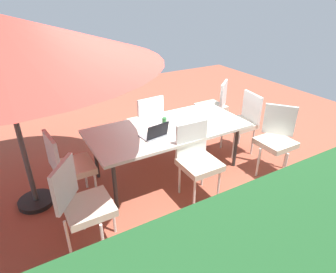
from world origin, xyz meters
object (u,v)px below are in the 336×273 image
at_px(chair_northeast, 82,202).
at_px(cup, 164,121).
at_px(dining_table, 168,130).
at_px(chair_west, 242,120).
at_px(chair_southwest, 214,104).
at_px(chair_northwest, 276,137).
at_px(chair_east, 68,165).
at_px(chair_south, 147,121).
at_px(laptop, 155,134).
at_px(chair_north, 197,158).

distance_m(chair_northeast, cup, 1.66).
relative_size(dining_table, chair_west, 2.25).
xyz_separation_m(dining_table, chair_northeast, (1.42, 0.76, -0.13)).
bearing_deg(chair_southwest, chair_northwest, 48.46).
distance_m(chair_east, cup, 1.40).
bearing_deg(chair_northeast, chair_southwest, -25.16).
height_order(chair_south, chair_west, same).
height_order(chair_northwest, laptop, chair_northwest).
bearing_deg(chair_east, chair_south, -69.57).
height_order(chair_east, chair_northeast, same).
relative_size(chair_northwest, laptop, 2.78).
bearing_deg(cup, chair_east, 3.59).
relative_size(dining_table, laptop, 6.25).
xyz_separation_m(chair_northwest, chair_southwest, (-0.05, -1.48, 0.00)).
bearing_deg(chair_northeast, cup, -22.20).
distance_m(dining_table, chair_north, 0.66).
relative_size(chair_south, chair_west, 1.00).
bearing_deg(laptop, chair_south, -117.45).
relative_size(dining_table, chair_south, 2.25).
distance_m(chair_north, chair_west, 1.43).
bearing_deg(chair_north, chair_west, 26.48).
distance_m(chair_west, laptop, 1.67).
bearing_deg(chair_south, chair_northwest, 130.07).
bearing_deg(cup, chair_northwest, 148.80).
bearing_deg(chair_west, chair_northeast, -67.37).
height_order(chair_northwest, chair_east, same).
xyz_separation_m(chair_east, chair_west, (-2.73, 0.05, 0.00)).
xyz_separation_m(chair_north, cup, (0.06, -0.73, 0.23)).
distance_m(chair_east, laptop, 1.12).
distance_m(chair_south, cup, 0.64).
bearing_deg(chair_east, chair_southwest, -81.07).
bearing_deg(chair_northeast, chair_east, 34.16).
relative_size(chair_southwest, laptop, 2.78).
bearing_deg(chair_west, chair_southwest, -175.84).
bearing_deg(chair_southwest, cup, -14.77).
distance_m(chair_northeast, chair_southwest, 3.20).
relative_size(chair_east, chair_northeast, 1.00).
relative_size(chair_south, cup, 9.03).
relative_size(chair_north, chair_southwest, 1.00).
height_order(chair_northwest, chair_south, same).
distance_m(chair_northeast, laptop, 1.28).
height_order(chair_southwest, chair_south, same).
relative_size(chair_southwest, cup, 9.03).
bearing_deg(chair_south, chair_north, 88.60).
bearing_deg(dining_table, chair_south, -90.12).
height_order(chair_southwest, cup, chair_southwest).
xyz_separation_m(chair_northeast, chair_south, (-1.42, -1.44, 0.00)).
bearing_deg(cup, chair_west, 174.05).
distance_m(chair_northeast, chair_west, 2.86).
xyz_separation_m(chair_southwest, cup, (1.42, 0.65, 0.23)).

